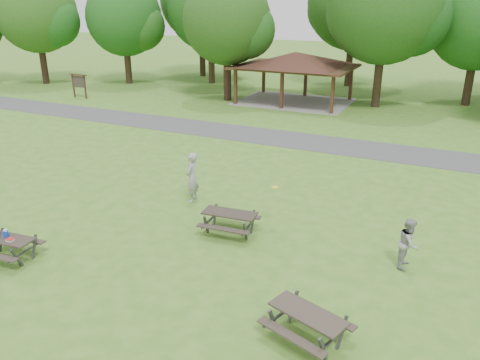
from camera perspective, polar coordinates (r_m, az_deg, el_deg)
name	(u,v)px	position (r m, az deg, el deg)	size (l,w,h in m)	color
ground	(155,256)	(14.85, -10.36, -9.13)	(160.00, 160.00, 0.00)	#437321
asphalt_path	(301,141)	(26.50, 7.48, 4.77)	(120.00, 3.20, 0.02)	#434345
pavilion	(295,61)	(36.46, 6.77, 14.16)	(8.60, 7.01, 3.76)	#372414
notice_board	(79,82)	(40.10, -19.07, 11.28)	(1.60, 0.30, 1.88)	#391E15
tree_row_a	(37,14)	(48.15, -23.46, 18.03)	(7.56, 7.20, 9.97)	black
tree_row_b	(125,20)	(45.90, -13.83, 18.40)	(7.14, 6.80, 9.28)	black
tree_row_c	(211,10)	(44.87, -3.50, 20.00)	(8.19, 7.80, 10.67)	#2E2114
tree_row_d	(228,23)	(36.81, -1.48, 18.59)	(6.93, 6.60, 9.27)	black
tree_row_e	(387,9)	(35.71, 17.45, 19.25)	(8.40, 8.00, 11.02)	black
tree_deep_a	(202,3)	(49.38, -4.67, 20.76)	(8.40, 8.00, 11.38)	black
tree_deep_b	(355,6)	(44.32, 13.85, 19.91)	(8.40, 8.00, 11.13)	black
picnic_table_near	(2,239)	(15.91, -27.05, -6.38)	(1.81, 1.52, 1.17)	#2C2520
picnic_table_middle	(230,217)	(15.71, -1.28, -4.59)	(1.94, 1.62, 0.78)	#29231E
picnic_table_far	(307,319)	(11.25, 8.22, -16.42)	(2.17, 1.94, 0.78)	#312A23
frisbee_in_flight	(275,187)	(15.89, 4.30, -0.90)	(0.33, 0.33, 0.02)	yellow
frisbee_thrower	(192,177)	(18.14, -5.88, 0.32)	(0.72, 0.47, 1.97)	#9A9A9D
frisbee_catcher	(409,243)	(14.59, 19.88, -7.25)	(0.75, 0.58, 1.54)	#969699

